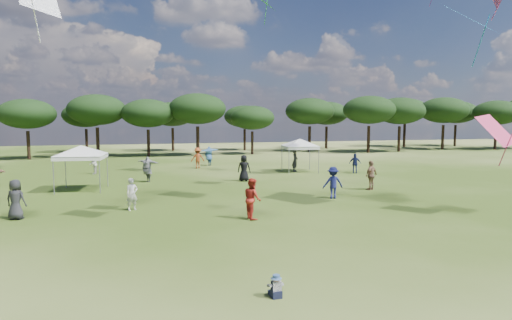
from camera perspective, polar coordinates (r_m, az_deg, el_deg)
The scene contains 5 objects.
tree_line at distance 55.62m, azimuth -9.12°, elevation 6.42°, with size 108.78×17.63×7.77m.
tent_left at distance 28.97m, azimuth -22.31°, elevation 1.57°, with size 5.66×5.66×3.16m.
tent_right at distance 36.45m, azimuth 5.88°, elevation 2.64°, with size 5.44×5.44×3.12m.
toddler at distance 11.36m, azimuth 2.67°, elevation -16.57°, with size 0.40×0.44×0.60m.
festival_crowd at distance 31.10m, azimuth -9.57°, elevation -1.22°, with size 29.08×23.80×1.92m.
Camera 1 is at (-3.25, -7.92, 4.55)m, focal length 30.00 mm.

